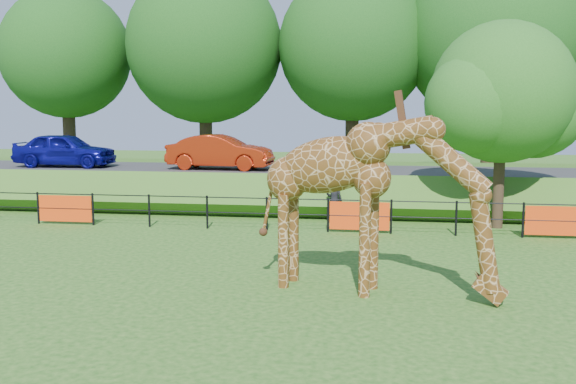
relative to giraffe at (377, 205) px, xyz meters
name	(u,v)px	position (x,y,z in m)	size (l,w,h in m)	color
ground	(195,304)	(-3.63, -1.32, -1.92)	(90.00, 90.00, 0.00)	#1D5114
giraffe	(377,205)	(0.00, 0.00, 0.00)	(5.37, 0.99, 3.83)	#5E3713
perimeter_fence	(267,214)	(-3.63, 6.68, -1.37)	(28.07, 0.10, 1.10)	black
embankment	(298,184)	(-3.63, 14.18, -1.27)	(40.00, 9.00, 1.30)	#1D5114
road	(293,171)	(-3.63, 12.68, -0.56)	(40.00, 5.00, 0.12)	#2A2A2D
car_blue	(65,150)	(-13.61, 12.45, 0.24)	(1.74, 4.32, 1.47)	#121296
car_red	(220,152)	(-6.65, 12.34, 0.22)	(1.52, 4.35, 1.43)	#AA250C
visitor	(334,201)	(-1.57, 8.39, -1.14)	(0.56, 0.37, 1.55)	black
tree_east	(505,98)	(3.97, 8.31, 2.36)	(5.40, 4.71, 6.76)	#2E2114
bg_tree_line	(351,45)	(-1.74, 20.68, 5.28)	(37.30, 8.80, 11.82)	#2E2114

